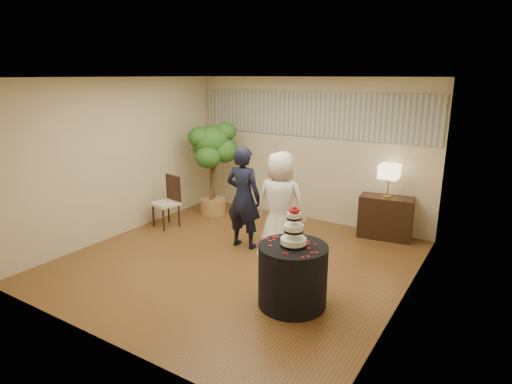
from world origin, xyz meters
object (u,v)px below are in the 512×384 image
Objects in this scene: table_lamp at (388,181)px; ficus_tree at (212,168)px; bride at (280,203)px; cake_table at (293,275)px; side_chair at (165,202)px; wedding_cake at (294,226)px; groom at (243,198)px; console at (385,217)px.

ficus_tree reaches higher than table_lamp.
cake_table is at bearing 116.02° from bride.
bride reaches higher than side_chair.
side_chair is (-2.46, -0.06, -0.35)m from bride.
bride is 3.30× the size of wedding_cake.
wedding_cake is (0.93, -1.36, 0.21)m from bride.
groom reaches higher than side_chair.
groom is at bearing 12.21° from side_chair.
side_chair is at bearing -163.88° from console.
wedding_cake reaches higher than cake_table.
cake_table is (1.59, -1.28, -0.46)m from groom.
groom reaches higher than wedding_cake.
table_lamp is 3.49m from ficus_tree.
cake_table is at bearing -37.67° from ficus_tree.
groom is at bearing -1.40° from bride.
table_lamp reaches higher than side_chair.
wedding_cake is at bearing -8.10° from side_chair.
side_chair is at bearing -7.03° from bride.
console is at bearing 83.45° from wedding_cake.
ficus_tree is (-2.18, 1.05, 0.13)m from bride.
table_lamp is (0.34, 2.94, 0.65)m from cake_table.
wedding_cake reaches higher than side_chair.
wedding_cake is at bearing -96.55° from table_lamp.
console is at bearing 36.62° from side_chair.
table_lamp is at bearing -142.40° from groom.
groom is at bearing -139.13° from table_lamp.
wedding_cake is 0.88× the size of table_lamp.
table_lamp reaches higher than wedding_cake.
groom is 1.90m from ficus_tree.
cake_table is 0.44× the size of ficus_tree.
groom is 3.37× the size of wedding_cake.
table_lamp is at bearing 36.62° from side_chair.
wedding_cake is at bearing -37.67° from ficus_tree.
ficus_tree is (-1.53, 1.13, 0.11)m from groom.
side_chair is at bearing -3.84° from groom.
table_lamp is 0.59× the size of side_chair.
cake_table is 0.88× the size of side_chair.
wedding_cake is 3.04m from console.
cake_table is 0.66m from wedding_cake.
cake_table is at bearing 0.00° from wedding_cake.
ficus_tree reaches higher than groom.
groom is 0.66m from bride.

